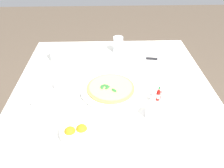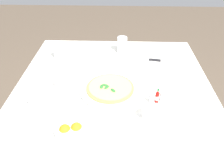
{
  "view_description": "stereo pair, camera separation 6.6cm",
  "coord_description": "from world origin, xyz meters",
  "px_view_note": "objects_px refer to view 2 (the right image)",
  "views": [
    {
      "loc": [
        0.04,
        1.03,
        1.5
      ],
      "look_at": [
        0.01,
        0.04,
        0.78
      ],
      "focal_mm": 35.59,
      "sensor_mm": 36.0,
      "label": 1
    },
    {
      "loc": [
        -0.03,
        1.03,
        1.5
      ],
      "look_at": [
        0.01,
        0.04,
        0.78
      ],
      "focal_mm": 35.59,
      "sensor_mm": 36.0,
      "label": 2
    }
  ],
  "objects_px": {
    "hot_sauce_bottle": "(157,97)",
    "citrus_bowl": "(72,131)",
    "pizza": "(110,88)",
    "pizza_plate": "(110,90)",
    "coffee_cup_right_edge": "(38,99)",
    "pepper_shaker": "(162,97)",
    "menu_card": "(45,74)",
    "salt_shaker": "(152,99)",
    "water_glass_near_right": "(122,46)",
    "coffee_cup_far_right": "(62,84)",
    "water_glass_back_corner": "(60,53)",
    "dinner_knife": "(147,59)",
    "coffee_cup_left_edge": "(150,115)",
    "napkin_folded": "(147,61)"
  },
  "relations": [
    {
      "from": "hot_sauce_bottle",
      "to": "coffee_cup_left_edge",
      "type": "bearing_deg",
      "value": 70.06
    },
    {
      "from": "citrus_bowl",
      "to": "menu_card",
      "type": "relative_size",
      "value": 1.67
    },
    {
      "from": "pizza_plate",
      "to": "coffee_cup_far_right",
      "type": "height_order",
      "value": "coffee_cup_far_right"
    },
    {
      "from": "water_glass_back_corner",
      "to": "salt_shaker",
      "type": "xyz_separation_m",
      "value": [
        -0.56,
        0.43,
        -0.02
      ]
    },
    {
      "from": "coffee_cup_far_right",
      "to": "hot_sauce_bottle",
      "type": "distance_m",
      "value": 0.52
    },
    {
      "from": "pizza_plate",
      "to": "salt_shaker",
      "type": "distance_m",
      "value": 0.23
    },
    {
      "from": "pizza",
      "to": "water_glass_near_right",
      "type": "xyz_separation_m",
      "value": [
        -0.06,
        -0.45,
        0.03
      ]
    },
    {
      "from": "napkin_folded",
      "to": "pizza_plate",
      "type": "bearing_deg",
      "value": 63.23
    },
    {
      "from": "water_glass_back_corner",
      "to": "pepper_shaker",
      "type": "height_order",
      "value": "water_glass_back_corner"
    },
    {
      "from": "hot_sauce_bottle",
      "to": "citrus_bowl",
      "type": "bearing_deg",
      "value": 30.88
    },
    {
      "from": "pizza",
      "to": "water_glass_back_corner",
      "type": "relative_size",
      "value": 2.49
    },
    {
      "from": "coffee_cup_left_edge",
      "to": "water_glass_back_corner",
      "type": "height_order",
      "value": "water_glass_back_corner"
    },
    {
      "from": "pepper_shaker",
      "to": "menu_card",
      "type": "height_order",
      "value": "menu_card"
    },
    {
      "from": "pizza",
      "to": "salt_shaker",
      "type": "relative_size",
      "value": 4.58
    },
    {
      "from": "water_glass_near_right",
      "to": "menu_card",
      "type": "bearing_deg",
      "value": 36.91
    },
    {
      "from": "salt_shaker",
      "to": "coffee_cup_far_right",
      "type": "bearing_deg",
      "value": -13.27
    },
    {
      "from": "pizza_plate",
      "to": "pepper_shaker",
      "type": "bearing_deg",
      "value": 165.35
    },
    {
      "from": "water_glass_near_right",
      "to": "water_glass_back_corner",
      "type": "relative_size",
      "value": 1.09
    },
    {
      "from": "coffee_cup_far_right",
      "to": "coffee_cup_left_edge",
      "type": "bearing_deg",
      "value": 153.22
    },
    {
      "from": "napkin_folded",
      "to": "salt_shaker",
      "type": "height_order",
      "value": "salt_shaker"
    },
    {
      "from": "dinner_knife",
      "to": "citrus_bowl",
      "type": "xyz_separation_m",
      "value": [
        0.38,
        0.63,
        0.0
      ]
    },
    {
      "from": "coffee_cup_right_edge",
      "to": "water_glass_near_right",
      "type": "bearing_deg",
      "value": -127.28
    },
    {
      "from": "coffee_cup_far_right",
      "to": "water_glass_back_corner",
      "type": "height_order",
      "value": "water_glass_back_corner"
    },
    {
      "from": "coffee_cup_far_right",
      "to": "water_glass_back_corner",
      "type": "relative_size",
      "value": 1.27
    },
    {
      "from": "napkin_folded",
      "to": "pizza",
      "type": "bearing_deg",
      "value": 63.21
    },
    {
      "from": "coffee_cup_left_edge",
      "to": "citrus_bowl",
      "type": "distance_m",
      "value": 0.36
    },
    {
      "from": "pizza",
      "to": "hot_sauce_bottle",
      "type": "distance_m",
      "value": 0.25
    },
    {
      "from": "dinner_knife",
      "to": "citrus_bowl",
      "type": "height_order",
      "value": "citrus_bowl"
    },
    {
      "from": "water_glass_near_right",
      "to": "menu_card",
      "type": "distance_m",
      "value": 0.56
    },
    {
      "from": "citrus_bowl",
      "to": "salt_shaker",
      "type": "bearing_deg",
      "value": -148.34
    },
    {
      "from": "water_glass_near_right",
      "to": "hot_sauce_bottle",
      "type": "bearing_deg",
      "value": 108.36
    },
    {
      "from": "water_glass_back_corner",
      "to": "water_glass_near_right",
      "type": "bearing_deg",
      "value": -164.95
    },
    {
      "from": "pizza",
      "to": "coffee_cup_left_edge",
      "type": "bearing_deg",
      "value": 132.78
    },
    {
      "from": "coffee_cup_right_edge",
      "to": "coffee_cup_left_edge",
      "type": "bearing_deg",
      "value": 169.63
    },
    {
      "from": "coffee_cup_left_edge",
      "to": "coffee_cup_right_edge",
      "type": "bearing_deg",
      "value": -10.37
    },
    {
      "from": "coffee_cup_right_edge",
      "to": "hot_sauce_bottle",
      "type": "distance_m",
      "value": 0.6
    },
    {
      "from": "coffee_cup_right_edge",
      "to": "pepper_shaker",
      "type": "xyz_separation_m",
      "value": [
        -0.63,
        -0.04,
        -0.0
      ]
    },
    {
      "from": "dinner_knife",
      "to": "water_glass_near_right",
      "type": "bearing_deg",
      "value": -30.66
    },
    {
      "from": "coffee_cup_right_edge",
      "to": "pepper_shaker",
      "type": "distance_m",
      "value": 0.63
    },
    {
      "from": "salt_shaker",
      "to": "pepper_shaker",
      "type": "bearing_deg",
      "value": -160.35
    },
    {
      "from": "napkin_folded",
      "to": "pepper_shaker",
      "type": "bearing_deg",
      "value": 105.31
    },
    {
      "from": "water_glass_near_right",
      "to": "coffee_cup_far_right",
      "type": "bearing_deg",
      "value": 52.11
    },
    {
      "from": "pizza",
      "to": "water_glass_near_right",
      "type": "relative_size",
      "value": 2.27
    },
    {
      "from": "pizza",
      "to": "salt_shaker",
      "type": "height_order",
      "value": "salt_shaker"
    },
    {
      "from": "coffee_cup_left_edge",
      "to": "pepper_shaker",
      "type": "height_order",
      "value": "coffee_cup_left_edge"
    },
    {
      "from": "hot_sauce_bottle",
      "to": "pizza_plate",
      "type": "bearing_deg",
      "value": -18.43
    },
    {
      "from": "coffee_cup_left_edge",
      "to": "napkin_folded",
      "type": "bearing_deg",
      "value": -93.98
    },
    {
      "from": "pizza_plate",
      "to": "dinner_knife",
      "type": "height_order",
      "value": "dinner_knife"
    },
    {
      "from": "dinner_knife",
      "to": "water_glass_back_corner",
      "type": "bearing_deg",
      "value": 6.82
    },
    {
      "from": "pizza",
      "to": "coffee_cup_left_edge",
      "type": "xyz_separation_m",
      "value": [
        -0.19,
        0.21,
        0.0
      ]
    }
  ]
}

